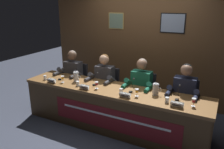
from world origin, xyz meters
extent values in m
plane|color=#383D4C|center=(0.00, 0.00, 0.00)|extent=(12.00, 12.00, 0.00)
cube|color=brown|center=(0.00, 1.50, 1.30)|extent=(4.57, 0.12, 2.60)
cube|color=tan|center=(-0.64, 1.43, 1.78)|extent=(0.38, 0.02, 0.36)
cube|color=slate|center=(-0.64, 1.42, 1.78)|extent=(0.34, 0.01, 0.32)
cube|color=black|center=(0.64, 1.43, 1.78)|extent=(0.51, 0.02, 0.40)
cube|color=#8C99AD|center=(0.64, 1.42, 1.78)|extent=(0.47, 0.01, 0.36)
cube|color=brown|center=(0.00, 0.00, 0.72)|extent=(3.37, 0.72, 0.05)
cube|color=#4C341B|center=(0.00, -0.34, 0.35)|extent=(3.31, 0.04, 0.70)
cube|color=#4C341B|center=(-1.64, 0.00, 0.35)|extent=(0.08, 0.64, 0.70)
cube|color=#4C341B|center=(1.64, 0.00, 0.35)|extent=(0.08, 0.64, 0.70)
cube|color=maroon|center=(0.19, -0.36, 0.35)|extent=(2.26, 0.01, 0.38)
cube|color=white|center=(0.19, -0.37, 0.42)|extent=(1.92, 0.00, 0.04)
cylinder|color=black|center=(-1.15, 0.46, 0.01)|extent=(0.44, 0.44, 0.02)
cylinder|color=black|center=(-1.15, 0.46, 0.23)|extent=(0.05, 0.05, 0.41)
cube|color=#232328|center=(-1.15, 0.46, 0.45)|extent=(0.44, 0.44, 0.03)
cube|color=#232328|center=(-1.15, 0.66, 0.68)|extent=(0.40, 0.05, 0.44)
cylinder|color=black|center=(-1.25, 0.11, 0.23)|extent=(0.10, 0.10, 0.46)
cylinder|color=black|center=(-1.05, 0.11, 0.23)|extent=(0.10, 0.10, 0.46)
cylinder|color=black|center=(-1.25, 0.26, 0.51)|extent=(0.13, 0.34, 0.13)
cylinder|color=black|center=(-1.05, 0.26, 0.51)|extent=(0.13, 0.34, 0.13)
cube|color=#38383D|center=(-1.15, 0.43, 0.75)|extent=(0.36, 0.20, 0.48)
sphere|color=brown|center=(-1.15, 0.41, 1.13)|extent=(0.19, 0.19, 0.19)
sphere|color=gray|center=(-1.15, 0.43, 1.14)|extent=(0.17, 0.17, 0.17)
cylinder|color=#38383D|center=(-1.36, 0.33, 0.77)|extent=(0.09, 0.30, 0.25)
cylinder|color=#38383D|center=(-0.94, 0.33, 0.77)|extent=(0.09, 0.30, 0.25)
cylinder|color=#38383D|center=(-1.36, 0.17, 0.78)|extent=(0.07, 0.24, 0.07)
cylinder|color=#38383D|center=(-0.94, 0.17, 0.78)|extent=(0.07, 0.24, 0.07)
cube|color=white|center=(-1.13, -0.29, 0.79)|extent=(0.19, 0.03, 0.08)
cube|color=white|center=(-1.13, -0.26, 0.79)|extent=(0.19, 0.03, 0.08)
cube|color=black|center=(-1.13, -0.30, 0.79)|extent=(0.13, 0.01, 0.01)
cylinder|color=white|center=(-0.96, -0.16, 0.75)|extent=(0.06, 0.06, 0.00)
cylinder|color=white|center=(-0.96, -0.16, 0.78)|extent=(0.01, 0.01, 0.05)
cone|color=white|center=(-0.96, -0.16, 0.84)|extent=(0.06, 0.06, 0.06)
cylinder|color=orange|center=(-0.96, -0.16, 0.83)|extent=(0.04, 0.04, 0.04)
cylinder|color=silver|center=(-1.36, -0.20, 0.79)|extent=(0.06, 0.06, 0.08)
cylinder|color=silver|center=(-1.36, -0.20, 0.77)|extent=(0.05, 0.05, 0.05)
cylinder|color=black|center=(-1.11, -0.07, 0.76)|extent=(0.06, 0.06, 0.02)
cylinder|color=black|center=(-1.11, -0.01, 0.86)|extent=(0.01, 0.13, 0.18)
sphere|color=#2D2D2D|center=(-1.11, 0.05, 0.95)|extent=(0.03, 0.03, 0.03)
cylinder|color=black|center=(-0.38, 0.46, 0.01)|extent=(0.44, 0.44, 0.02)
cylinder|color=black|center=(-0.38, 0.46, 0.23)|extent=(0.05, 0.05, 0.41)
cube|color=#232328|center=(-0.38, 0.46, 0.45)|extent=(0.44, 0.44, 0.03)
cube|color=#232328|center=(-0.38, 0.66, 0.68)|extent=(0.40, 0.05, 0.44)
cylinder|color=black|center=(-0.48, 0.11, 0.23)|extent=(0.10, 0.10, 0.46)
cylinder|color=black|center=(-0.28, 0.11, 0.23)|extent=(0.10, 0.10, 0.46)
cylinder|color=black|center=(-0.48, 0.26, 0.51)|extent=(0.13, 0.34, 0.13)
cylinder|color=black|center=(-0.28, 0.26, 0.51)|extent=(0.13, 0.34, 0.13)
cube|color=#38383D|center=(-0.38, 0.43, 0.75)|extent=(0.36, 0.20, 0.48)
sphere|color=tan|center=(-0.38, 0.41, 1.13)|extent=(0.19, 0.19, 0.19)
sphere|color=#593819|center=(-0.38, 0.43, 1.14)|extent=(0.17, 0.17, 0.17)
cylinder|color=#38383D|center=(-0.59, 0.33, 0.77)|extent=(0.09, 0.30, 0.25)
cylinder|color=#38383D|center=(-0.17, 0.33, 0.77)|extent=(0.09, 0.30, 0.25)
cylinder|color=#38383D|center=(-0.59, 0.17, 0.78)|extent=(0.07, 0.24, 0.07)
cylinder|color=#38383D|center=(-0.17, 0.17, 0.78)|extent=(0.07, 0.24, 0.07)
cube|color=white|center=(-0.40, -0.29, 0.79)|extent=(0.18, 0.03, 0.08)
cube|color=white|center=(-0.40, -0.26, 0.79)|extent=(0.18, 0.03, 0.08)
cube|color=black|center=(-0.40, -0.29, 0.79)|extent=(0.13, 0.01, 0.01)
cylinder|color=white|center=(-0.23, -0.14, 0.75)|extent=(0.06, 0.06, 0.00)
cylinder|color=white|center=(-0.23, -0.14, 0.78)|extent=(0.01, 0.01, 0.05)
cone|color=white|center=(-0.23, -0.14, 0.84)|extent=(0.06, 0.06, 0.06)
cylinder|color=#B21E2D|center=(-0.23, -0.14, 0.83)|extent=(0.04, 0.04, 0.04)
cylinder|color=silver|center=(-0.60, -0.18, 0.79)|extent=(0.06, 0.06, 0.08)
cylinder|color=silver|center=(-0.60, -0.18, 0.77)|extent=(0.05, 0.05, 0.05)
cylinder|color=black|center=(-0.35, -0.03, 0.76)|extent=(0.06, 0.06, 0.02)
cylinder|color=black|center=(-0.35, 0.04, 0.86)|extent=(0.01, 0.13, 0.18)
sphere|color=#2D2D2D|center=(-0.35, 0.10, 0.95)|extent=(0.03, 0.03, 0.03)
cylinder|color=black|center=(0.38, 0.46, 0.01)|extent=(0.44, 0.44, 0.02)
cylinder|color=black|center=(0.38, 0.46, 0.23)|extent=(0.05, 0.05, 0.41)
cube|color=#232328|center=(0.38, 0.46, 0.45)|extent=(0.44, 0.44, 0.03)
cube|color=#232328|center=(0.38, 0.66, 0.68)|extent=(0.40, 0.05, 0.44)
cylinder|color=black|center=(0.28, 0.11, 0.23)|extent=(0.10, 0.10, 0.46)
cylinder|color=black|center=(0.48, 0.11, 0.23)|extent=(0.10, 0.10, 0.46)
cylinder|color=black|center=(0.28, 0.26, 0.51)|extent=(0.13, 0.34, 0.13)
cylinder|color=black|center=(0.48, 0.26, 0.51)|extent=(0.13, 0.34, 0.13)
cube|color=#196047|center=(0.38, 0.43, 0.75)|extent=(0.36, 0.20, 0.48)
sphere|color=#8E664C|center=(0.38, 0.41, 1.13)|extent=(0.19, 0.19, 0.19)
sphere|color=gray|center=(0.38, 0.43, 1.14)|extent=(0.17, 0.17, 0.17)
cylinder|color=#196047|center=(0.17, 0.33, 0.77)|extent=(0.09, 0.30, 0.25)
cylinder|color=#196047|center=(0.59, 0.33, 0.77)|extent=(0.09, 0.30, 0.25)
cylinder|color=#196047|center=(0.17, 0.17, 0.78)|extent=(0.07, 0.24, 0.07)
cylinder|color=#196047|center=(0.59, 0.17, 0.78)|extent=(0.07, 0.24, 0.07)
cube|color=white|center=(0.37, -0.29, 0.79)|extent=(0.18, 0.03, 0.08)
cube|color=white|center=(0.37, -0.26, 0.79)|extent=(0.18, 0.03, 0.08)
cube|color=black|center=(0.37, -0.29, 0.79)|extent=(0.13, 0.01, 0.01)
cylinder|color=white|center=(0.52, -0.14, 0.75)|extent=(0.06, 0.06, 0.00)
cylinder|color=white|center=(0.52, -0.14, 0.78)|extent=(0.01, 0.01, 0.05)
cone|color=white|center=(0.52, -0.14, 0.84)|extent=(0.06, 0.06, 0.06)
cylinder|color=orange|center=(0.52, -0.14, 0.83)|extent=(0.04, 0.04, 0.04)
cylinder|color=silver|center=(0.24, -0.15, 0.79)|extent=(0.06, 0.06, 0.08)
cylinder|color=silver|center=(0.24, -0.15, 0.77)|extent=(0.05, 0.05, 0.05)
cylinder|color=black|center=(0.37, -0.03, 0.76)|extent=(0.06, 0.06, 0.02)
cylinder|color=black|center=(0.37, 0.03, 0.86)|extent=(0.01, 0.13, 0.18)
sphere|color=#2D2D2D|center=(0.37, 0.09, 0.95)|extent=(0.03, 0.03, 0.03)
cylinder|color=black|center=(1.15, 0.46, 0.01)|extent=(0.44, 0.44, 0.02)
cylinder|color=black|center=(1.15, 0.46, 0.23)|extent=(0.05, 0.05, 0.41)
cube|color=#232328|center=(1.15, 0.46, 0.45)|extent=(0.44, 0.44, 0.03)
cube|color=#232328|center=(1.15, 0.66, 0.68)|extent=(0.40, 0.05, 0.44)
cylinder|color=black|center=(1.05, 0.11, 0.23)|extent=(0.10, 0.10, 0.46)
cylinder|color=black|center=(1.25, 0.11, 0.23)|extent=(0.10, 0.10, 0.46)
cylinder|color=black|center=(1.05, 0.26, 0.51)|extent=(0.13, 0.34, 0.13)
cylinder|color=black|center=(1.25, 0.26, 0.51)|extent=(0.13, 0.34, 0.13)
cube|color=#1E2338|center=(1.15, 0.43, 0.75)|extent=(0.36, 0.20, 0.48)
sphere|color=#8E664C|center=(1.15, 0.41, 1.13)|extent=(0.19, 0.19, 0.19)
sphere|color=black|center=(1.15, 0.43, 1.14)|extent=(0.17, 0.17, 0.17)
cylinder|color=#1E2338|center=(0.94, 0.33, 0.77)|extent=(0.09, 0.30, 0.25)
cylinder|color=#1E2338|center=(1.36, 0.33, 0.77)|extent=(0.09, 0.30, 0.25)
cylinder|color=#1E2338|center=(0.94, 0.17, 0.78)|extent=(0.07, 0.24, 0.07)
cylinder|color=#1E2338|center=(1.36, 0.17, 0.78)|extent=(0.07, 0.24, 0.07)
cube|color=white|center=(1.17, -0.26, 0.79)|extent=(0.19, 0.03, 0.08)
cube|color=white|center=(1.17, -0.23, 0.79)|extent=(0.19, 0.03, 0.08)
cube|color=black|center=(1.17, -0.26, 0.79)|extent=(0.13, 0.01, 0.01)
cylinder|color=white|center=(1.37, -0.10, 0.75)|extent=(0.06, 0.06, 0.00)
cylinder|color=white|center=(1.37, -0.10, 0.78)|extent=(0.01, 0.01, 0.05)
cone|color=white|center=(1.37, -0.10, 0.84)|extent=(0.06, 0.06, 0.06)
cylinder|color=#B21E2D|center=(1.37, -0.10, 0.83)|extent=(0.04, 0.04, 0.04)
cylinder|color=silver|center=(1.00, -0.15, 0.79)|extent=(0.06, 0.06, 0.08)
cylinder|color=silver|center=(1.00, -0.15, 0.77)|extent=(0.05, 0.05, 0.05)
cylinder|color=black|center=(1.12, 0.00, 0.76)|extent=(0.06, 0.06, 0.02)
cylinder|color=black|center=(1.12, 0.06, 0.86)|extent=(0.01, 0.13, 0.18)
sphere|color=#2D2D2D|center=(1.12, 0.12, 0.95)|extent=(0.03, 0.03, 0.03)
cylinder|color=silver|center=(-0.76, -0.01, 0.84)|extent=(0.10, 0.10, 0.18)
cylinder|color=silver|center=(-0.76, -0.01, 0.93)|extent=(0.08, 0.09, 0.01)
sphere|color=silver|center=(-0.76, -0.01, 0.95)|extent=(0.02, 0.02, 0.02)
torus|color=silver|center=(-0.69, -0.01, 0.85)|extent=(0.07, 0.01, 0.07)
cylinder|color=silver|center=(0.76, 0.07, 0.84)|extent=(0.10, 0.10, 0.18)
cylinder|color=silver|center=(0.76, 0.07, 0.93)|extent=(0.08, 0.08, 0.01)
sphere|color=silver|center=(0.76, 0.07, 0.95)|extent=(0.02, 0.02, 0.02)
torus|color=silver|center=(0.83, 0.07, 0.85)|extent=(0.07, 0.01, 0.07)
camera|label=1|loc=(1.70, -3.26, 2.17)|focal=36.16mm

